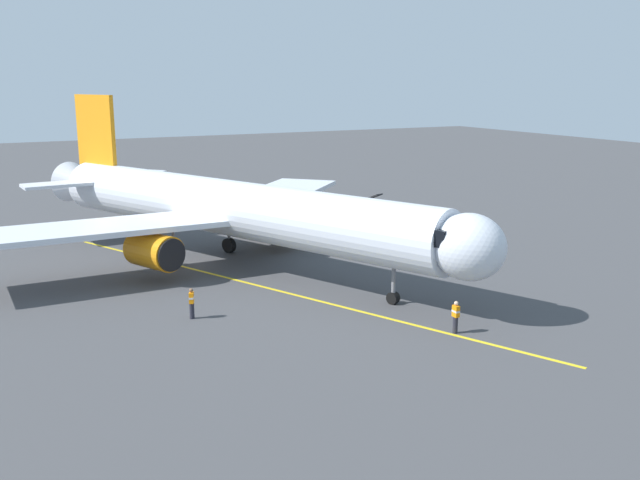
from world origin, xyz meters
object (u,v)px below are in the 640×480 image
Objects in this scene: airplane at (227,209)px; ground_crew_wing_walker at (385,249)px; ground_crew_loader at (192,303)px; belt_loader_near_nose at (354,207)px; ground_crew_marshaller at (456,317)px.

airplane is 22.44× the size of ground_crew_wing_walker.
belt_loader_near_nose is at bearing -135.98° from ground_crew_loader.
airplane is at bearing -120.37° from ground_crew_loader.
airplane is 11.53m from ground_crew_wing_walker.
belt_loader_near_nose is at bearing -111.05° from ground_crew_marshaller.
belt_loader_near_nose is at bearing -113.02° from ground_crew_wing_walker.
ground_crew_marshaller is at bearing 68.95° from belt_loader_near_nose.
airplane is 22.44× the size of ground_crew_marshaller.
ground_crew_loader is 32.18m from belt_loader_near_nose.
ground_crew_marshaller is 1.00× the size of ground_crew_loader.
ground_crew_wing_walker is at bearing -108.70° from ground_crew_marshaller.
ground_crew_marshaller and ground_crew_wing_walker have the same top height.
ground_crew_loader is at bearing 59.63° from airplane.
belt_loader_near_nose is (-17.38, -12.54, -3.29)m from airplane.
ground_crew_loader is 0.36× the size of belt_loader_near_nose.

